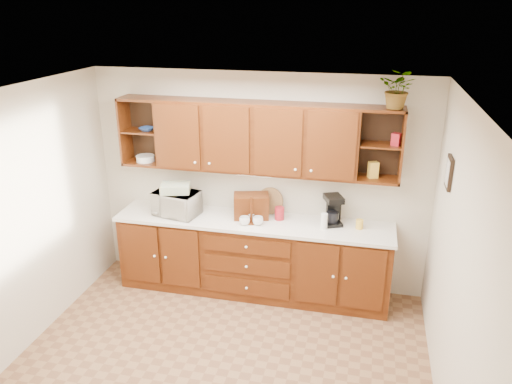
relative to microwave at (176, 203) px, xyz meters
The scene contains 26 objects.
floor 2.00m from the microwave, 56.72° to the right, with size 4.00×4.00×0.00m, color #88603E.
ceiling 2.26m from the microwave, 56.72° to the right, with size 4.00×4.00×0.00m, color white.
back_wall 1.01m from the microwave, 20.73° to the left, with size 4.00×4.00×0.00m, color beige.
left_wall 1.78m from the microwave, 127.61° to the right, with size 3.50×3.50×0.00m, color beige.
right_wall 3.25m from the microwave, 25.64° to the right, with size 3.50×3.50×0.00m, color beige.
base_cabinets 1.12m from the microwave, ahead, with size 3.20×0.60×0.90m, color #361406.
countertop 0.94m from the microwave, ahead, with size 3.24×0.64×0.04m, color silver.
upper_cabinets 1.25m from the microwave, 11.39° to the left, with size 3.20×0.33×0.80m.
undercabinet_light 1.01m from the microwave, ahead, with size 0.40×0.05×0.03m, color white.
framed_picture 3.04m from the microwave, ahead, with size 0.03×0.24×0.30m, color black.
wicker_basket 0.15m from the microwave, 158.52° to the left, with size 0.26×0.26×0.13m, color #9D7441.
microwave is the anchor object (origin of this frame).
towel_stack 0.19m from the microwave, ahead, with size 0.33×0.24×0.10m, color #EED770.
wine_bottle 0.10m from the microwave, 148.48° to the left, with size 0.07×0.07×0.31m, color black.
woven_tray 1.12m from the microwave, 15.03° to the left, with size 0.32×0.32×0.02m, color #9D7441.
bread_box 0.89m from the microwave, ahead, with size 0.40×0.25×0.28m, color #361406.
mug_tree 0.93m from the microwave, ahead, with size 0.30×0.29×0.33m.
canister_red 1.23m from the microwave, ahead, with size 0.11×0.11×0.15m, color #A31722.
canister_white 1.75m from the microwave, ahead, with size 0.08×0.08×0.18m, color white.
canister_yellow 2.14m from the microwave, ahead, with size 0.08×0.08×0.11m, color gold.
coffee_maker 1.84m from the microwave, ahead, with size 0.26×0.29×0.34m.
bowl_stack 0.93m from the microwave, 156.95° to the left, with size 0.17×0.17×0.04m, color #274991.
plate_stack 0.67m from the microwave, 157.73° to the left, with size 0.22×0.22×0.07m, color white.
pantry_box_yellow 2.30m from the microwave, ahead, with size 0.10×0.08×0.18m, color gold.
pantry_box_red 2.60m from the microwave, ahead, with size 0.09×0.08×0.13m, color #A31722.
potted_plant 2.80m from the microwave, ahead, with size 0.36×0.31×0.40m, color #999999.
Camera 1 is at (1.23, -3.71, 3.30)m, focal length 35.00 mm.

